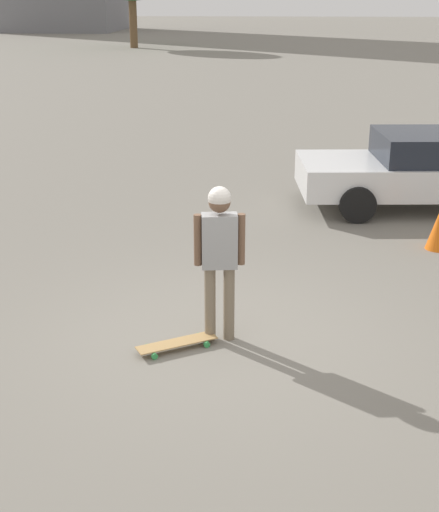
# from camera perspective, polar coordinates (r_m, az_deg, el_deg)

# --- Properties ---
(ground_plane) EXTENTS (220.00, 220.00, 0.00)m
(ground_plane) POSITION_cam_1_polar(r_m,az_deg,el_deg) (8.13, 0.00, -6.62)
(ground_plane) COLOR gray
(person) EXTENTS (0.55, 0.25, 1.78)m
(person) POSITION_cam_1_polar(r_m,az_deg,el_deg) (7.68, 0.00, 0.79)
(person) COLOR #7A6B56
(person) RESTS_ON ground_plane
(skateboard) EXTENTS (0.89, 0.63, 0.08)m
(skateboard) POSITION_cam_1_polar(r_m,az_deg,el_deg) (7.89, -3.43, -6.98)
(skateboard) COLOR tan
(skateboard) RESTS_ON ground_plane
(car_parked_near) EXTENTS (4.70, 2.31, 1.36)m
(car_parked_near) POSITION_cam_1_polar(r_m,az_deg,el_deg) (13.40, 16.45, 6.71)
(car_parked_near) COLOR silver
(car_parked_near) RESTS_ON ground_plane
(traffic_cone) EXTENTS (0.37, 0.37, 0.66)m
(traffic_cone) POSITION_cam_1_polar(r_m,az_deg,el_deg) (11.28, 17.17, 2.13)
(traffic_cone) COLOR orange
(traffic_cone) RESTS_ON ground_plane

